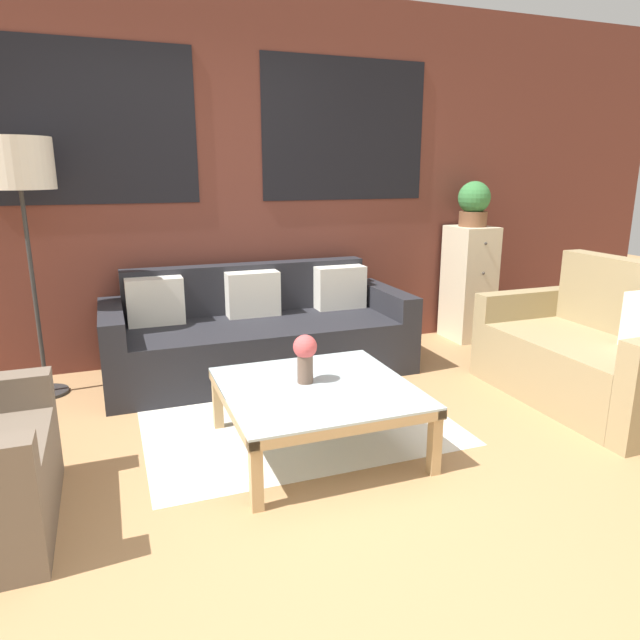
# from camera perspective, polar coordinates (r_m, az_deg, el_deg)

# --- Properties ---
(ground_plane) EXTENTS (16.00, 16.00, 0.00)m
(ground_plane) POSITION_cam_1_polar(r_m,az_deg,el_deg) (2.71, 3.45, -18.43)
(ground_plane) COLOR #AD7F51
(wall_back_brick) EXTENTS (8.40, 0.09, 2.80)m
(wall_back_brick) POSITION_cam_1_polar(r_m,az_deg,el_deg) (4.61, -8.99, 13.60)
(wall_back_brick) COLOR brown
(wall_back_brick) RESTS_ON ground_plane
(rug) EXTENTS (1.80, 1.79, 0.00)m
(rug) POSITION_cam_1_polar(r_m,az_deg,el_deg) (3.73, -3.48, -8.71)
(rug) COLOR silver
(rug) RESTS_ON ground_plane
(couch_dark) EXTENTS (2.22, 0.88, 0.78)m
(couch_dark) POSITION_cam_1_polar(r_m,az_deg,el_deg) (4.32, -6.15, -1.51)
(couch_dark) COLOR #232328
(couch_dark) RESTS_ON ground_plane
(settee_vintage) EXTENTS (0.80, 1.41, 0.92)m
(settee_vintage) POSITION_cam_1_polar(r_m,az_deg,el_deg) (4.15, 25.79, -3.20)
(settee_vintage) COLOR #99845B
(settee_vintage) RESTS_ON ground_plane
(coffee_table) EXTENTS (0.99, 0.99, 0.37)m
(coffee_table) POSITION_cam_1_polar(r_m,az_deg,el_deg) (3.09, -0.31, -7.45)
(coffee_table) COLOR silver
(coffee_table) RESTS_ON ground_plane
(floor_lamp) EXTENTS (0.43, 0.43, 1.69)m
(floor_lamp) POSITION_cam_1_polar(r_m,az_deg,el_deg) (4.11, -27.91, 12.93)
(floor_lamp) COLOR #2D2D2D
(floor_lamp) RESTS_ON ground_plane
(drawer_cabinet) EXTENTS (0.34, 0.42, 1.01)m
(drawer_cabinet) POSITION_cam_1_polar(r_m,az_deg,el_deg) (5.28, 14.63, 3.56)
(drawer_cabinet) COLOR beige
(drawer_cabinet) RESTS_ON ground_plane
(potted_plant) EXTENTS (0.28, 0.28, 0.39)m
(potted_plant) POSITION_cam_1_polar(r_m,az_deg,el_deg) (5.19, 15.14, 11.22)
(potted_plant) COLOR brown
(potted_plant) RESTS_ON drawer_cabinet
(flower_vase) EXTENTS (0.13, 0.13, 0.27)m
(flower_vase) POSITION_cam_1_polar(r_m,az_deg,el_deg) (3.07, -1.50, -3.46)
(flower_vase) COLOR brown
(flower_vase) RESTS_ON coffee_table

